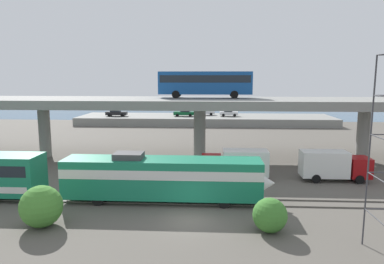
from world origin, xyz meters
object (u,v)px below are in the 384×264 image
parked_car_2 (205,112)px  parked_car_0 (229,113)px  service_truck_east (333,165)px  parked_car_1 (184,113)px  train_locomotive (172,176)px  transit_bus_on_overpass (205,82)px  parked_car_3 (116,113)px  service_truck_west (237,163)px

parked_car_2 → parked_car_0: bearing=-21.8°
service_truck_east → parked_car_0: 44.24m
parked_car_1 → train_locomotive: bearing=93.4°
transit_bus_on_overpass → parked_car_3: transit_bus_on_overpass is taller
transit_bus_on_overpass → service_truck_west: 13.78m
transit_bus_on_overpass → parked_car_3: size_ratio=2.59×
train_locomotive → parked_car_1: train_locomotive is taller
parked_car_3 → parked_car_2: bearing=10.1°
parked_car_3 → parked_car_0: bearing=3.3°
service_truck_east → parked_car_3: size_ratio=1.47×
transit_bus_on_overpass → parked_car_1: transit_bus_on_overpass is taller
parked_car_0 → parked_car_1: same height
train_locomotive → parked_car_0: (6.95, 50.50, 0.33)m
service_truck_east → parked_car_1: (-18.57, 42.84, 0.88)m
train_locomotive → parked_car_0: size_ratio=4.35×
service_truck_west → parked_car_3: size_ratio=1.47×
service_truck_west → parked_car_2: parked_car_2 is taller
parked_car_0 → service_truck_west: bearing=-91.4°
transit_bus_on_overpass → service_truck_east: bearing=-38.5°
service_truck_east → parked_car_0: (-8.65, 43.37, 0.88)m
parked_car_1 → parked_car_2: 5.35m
train_locomotive → parked_car_0: bearing=82.2°
parked_car_2 → train_locomotive: bearing=-91.8°
transit_bus_on_overpass → service_truck_east: transit_bus_on_overpass is taller
service_truck_east → parked_car_1: size_ratio=1.46×
parked_car_2 → service_truck_west: bearing=-84.7°
train_locomotive → service_truck_west: size_ratio=2.61×
service_truck_west → parked_car_3: parked_car_3 is taller
parked_car_3 → train_locomotive: bearing=-69.6°
train_locomotive → transit_bus_on_overpass: transit_bus_on_overpass is taller
service_truck_east → parked_car_3: 53.87m
service_truck_west → parked_car_0: bearing=-91.4°
train_locomotive → parked_car_3: (-18.21, 49.05, 0.33)m
train_locomotive → transit_bus_on_overpass: (2.37, 17.65, 7.63)m
transit_bus_on_overpass → parked_car_3: bearing=123.2°
train_locomotive → parked_car_3: train_locomotive is taller
service_truck_east → parked_car_0: parked_car_0 is taller
parked_car_2 → parked_car_3: size_ratio=0.91×
parked_car_1 → parked_car_2: bearing=-150.3°
train_locomotive → parked_car_2: train_locomotive is taller
parked_car_0 → parked_car_2: size_ratio=0.97×
transit_bus_on_overpass → parked_car_1: (-5.35, 32.32, -7.30)m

